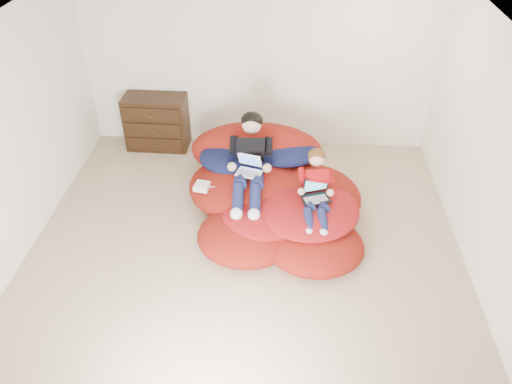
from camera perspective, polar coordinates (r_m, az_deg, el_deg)
name	(u,v)px	position (r m, az deg, el deg)	size (l,w,h in m)	color
room_shell	(244,236)	(5.68, -1.33, -5.10)	(5.10, 5.10, 2.77)	tan
dresser	(157,122)	(7.66, -11.28, 7.82)	(0.92, 0.52, 0.82)	black
beanbag_pile	(271,191)	(6.29, 1.77, 0.06)	(2.27, 2.46, 0.86)	maroon
cream_pillow	(240,135)	(6.75, -1.82, 6.50)	(0.46, 0.29, 0.29)	white
older_boy	(250,157)	(6.12, -0.70, 3.99)	(0.38, 1.28, 0.80)	black
younger_boy	(316,186)	(5.84, 6.88, 0.70)	(0.32, 0.98, 0.63)	red
laptop_white	(249,167)	(6.06, -0.78, 2.85)	(0.34, 0.36, 0.21)	white
laptop_black	(316,193)	(5.81, 6.86, -0.06)	(0.37, 0.36, 0.23)	black
power_adapter	(202,186)	(6.14, -6.19, 0.64)	(0.17, 0.17, 0.07)	white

